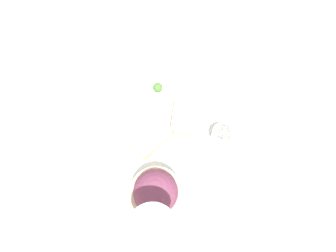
{
  "coord_description": "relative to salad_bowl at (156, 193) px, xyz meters",
  "views": [
    {
      "loc": [
        -0.22,
        -0.13,
        0.58
      ],
      "look_at": [
        0.0,
        0.0,
        0.03
      ],
      "focal_mm": 28.0,
      "sensor_mm": 36.0,
      "label": 1
    }
  ],
  "objects": [
    {
      "name": "ground_plane",
      "position": [
        0.15,
        0.06,
        -0.06
      ],
      "size": [
        4.0,
        4.0,
        0.0
      ],
      "primitive_type": "plane",
      "color": "beige"
    },
    {
      "name": "dinner_plate",
      "position": [
        0.15,
        0.06,
        -0.05
      ],
      "size": [
        0.36,
        0.36,
        0.01
      ],
      "color": "silver",
      "rests_on": "ground_plane"
    },
    {
      "name": "salad_bowl",
      "position": [
        0.0,
        0.0,
        0.0
      ],
      "size": [
        0.1,
        0.1,
        0.1
      ],
      "color": "tan",
      "rests_on": "dinner_plate"
    },
    {
      "name": "sauce_ramekin",
      "position": [
        0.19,
        -0.06,
        -0.02
      ],
      "size": [
        0.05,
        0.05,
        0.04
      ],
      "color": "white",
      "rests_on": "dinner_plate"
    },
    {
      "name": "cheese_toast_near",
      "position": [
        0.11,
        0.08,
        -0.03
      ],
      "size": [
        0.1,
        0.08,
        0.03
      ],
      "color": "#D1B27F",
      "rests_on": "dinner_plate"
    },
    {
      "name": "cheese_toast_far",
      "position": [
        0.19,
        0.04,
        -0.03
      ],
      "size": [
        0.1,
        0.08,
        0.03
      ],
      "color": "#D1B27F",
      "rests_on": "dinner_plate"
    },
    {
      "name": "wine_glass",
      "position": [
        -0.06,
        -0.04,
        0.08
      ],
      "size": [
        0.07,
        0.07,
        0.19
      ],
      "color": "silver",
      "rests_on": "ground_plane"
    },
    {
      "name": "garnish",
      "position": [
        0.23,
        0.14,
        -0.03
      ],
      "size": [
        0.02,
        0.02,
        0.02
      ],
      "color": "#477533",
      "rests_on": "dinner_plate"
    }
  ]
}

